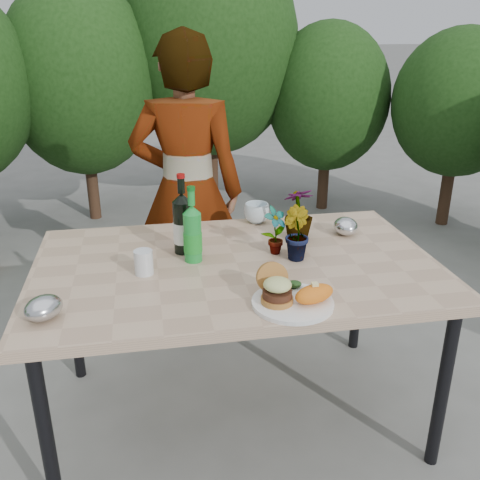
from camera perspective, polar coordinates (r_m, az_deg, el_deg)
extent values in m
plane|color=#63625E|center=(2.54, -0.34, -17.97)|extent=(80.00, 80.00, 0.00)
cube|color=tan|center=(2.15, -0.38, -2.91)|extent=(1.60, 1.00, 0.04)
cylinder|color=black|center=(2.01, -19.95, -19.23)|extent=(0.05, 0.05, 0.71)
cylinder|color=black|center=(2.24, 20.83, -14.60)|extent=(0.05, 0.05, 0.71)
cylinder|color=black|center=(2.69, -17.40, -7.44)|extent=(0.05, 0.05, 0.71)
cylinder|color=black|center=(2.87, 12.51, -5.01)|extent=(0.05, 0.05, 0.71)
cylinder|color=#382316|center=(4.95, -15.34, 4.62)|extent=(0.10, 0.10, 0.42)
ellipsoid|color=#1F4316|center=(4.76, -16.60, 16.13)|extent=(1.27, 1.27, 1.57)
cylinder|color=#382316|center=(5.15, -2.90, 6.53)|extent=(0.10, 0.10, 0.50)
ellipsoid|color=#1F4316|center=(4.96, -3.18, 19.92)|extent=(1.53, 1.53, 1.88)
cylinder|color=#382316|center=(5.10, 8.82, 5.46)|extent=(0.10, 0.10, 0.38)
ellipsoid|color=#1F4316|center=(4.93, 9.40, 14.78)|extent=(1.08, 1.08, 1.29)
cylinder|color=#382316|center=(4.95, 21.01, 4.07)|extent=(0.10, 0.10, 0.44)
ellipsoid|color=#1F4316|center=(4.79, 22.37, 13.35)|extent=(1.08, 1.08, 1.19)
cylinder|color=white|center=(1.84, 5.63, -6.69)|extent=(0.28, 0.28, 0.01)
cylinder|color=#B7722D|center=(1.81, 3.97, -6.37)|extent=(0.11, 0.11, 0.02)
cylinder|color=#472314|center=(1.80, 3.99, -5.75)|extent=(0.10, 0.10, 0.02)
ellipsoid|color=beige|center=(1.79, 4.02, -4.77)|extent=(0.10, 0.10, 0.04)
cylinder|color=#B7722D|center=(1.86, 3.45, -4.04)|extent=(0.11, 0.06, 0.11)
ellipsoid|color=orange|center=(1.82, 7.92, -5.71)|extent=(0.17, 0.12, 0.06)
ellipsoid|color=olive|center=(1.90, 4.93, -4.89)|extent=(0.04, 0.04, 0.02)
ellipsoid|color=#193814|center=(1.91, 5.76, -4.72)|extent=(0.06, 0.04, 0.03)
cylinder|color=black|center=(2.21, -6.11, 1.36)|extent=(0.08, 0.08, 0.22)
cylinder|color=white|center=(2.21, -6.09, 0.82)|extent=(0.08, 0.08, 0.09)
cone|color=black|center=(2.16, -6.25, 4.53)|extent=(0.08, 0.08, 0.04)
cylinder|color=black|center=(2.15, -6.30, 5.80)|extent=(0.03, 0.03, 0.06)
cylinder|color=maroon|center=(2.14, -6.35, 6.80)|extent=(0.03, 0.03, 0.02)
cylinder|color=#18882F|center=(2.13, -5.07, 0.28)|extent=(0.07, 0.07, 0.20)
cylinder|color=#198C26|center=(2.13, -5.05, -0.22)|extent=(0.07, 0.07, 0.08)
cone|color=#18882F|center=(2.08, -5.18, 3.27)|extent=(0.07, 0.07, 0.03)
cylinder|color=#18882F|center=(2.07, -5.22, 4.51)|extent=(0.03, 0.03, 0.06)
cylinder|color=#0C5919|center=(2.06, -5.26, 5.50)|extent=(0.03, 0.03, 0.01)
cylinder|color=silver|center=(2.06, -10.24, -2.36)|extent=(0.07, 0.07, 0.09)
imported|color=#2A571D|center=(2.19, 3.79, 0.98)|extent=(0.13, 0.12, 0.20)
imported|color=#306021|center=(2.15, 5.94, 0.70)|extent=(0.13, 0.14, 0.22)
imported|color=#2E5F20|center=(2.36, 6.30, 2.86)|extent=(0.14, 0.14, 0.23)
imported|color=silver|center=(2.55, 1.78, 2.90)|extent=(0.12, 0.12, 0.09)
ellipsoid|color=#B0B2B7|center=(1.85, -20.22, -6.80)|extent=(0.17, 0.17, 0.08)
ellipsoid|color=silver|center=(2.45, 11.21, 1.46)|extent=(0.12, 0.14, 0.08)
imported|color=#9E644F|center=(2.83, -5.65, 5.06)|extent=(0.66, 0.51, 1.62)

